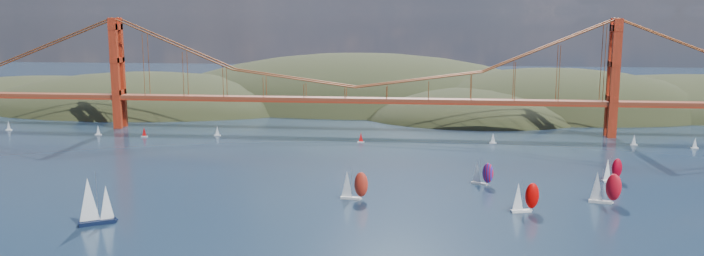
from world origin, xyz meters
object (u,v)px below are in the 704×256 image
(racer_1, at_px, (525,197))
(racer_rwb, at_px, (482,173))
(racer_2, at_px, (605,187))
(racer_3, at_px, (612,169))
(sloop_navy, at_px, (94,202))
(racer_0, at_px, (354,185))

(racer_1, xyz_separation_m, racer_rwb, (-9.94, 31.21, -0.46))
(racer_1, xyz_separation_m, racer_2, (25.62, 12.20, 0.44))
(racer_rwb, bearing_deg, racer_3, 38.70)
(racer_2, distance_m, racer_rwb, 40.34)
(racer_2, bearing_deg, racer_1, -143.06)
(sloop_navy, xyz_separation_m, racer_2, (145.16, 37.47, -1.51))
(sloop_navy, relative_size, racer_rwb, 1.69)
(racer_2, relative_size, racer_3, 1.19)
(racer_3, bearing_deg, racer_0, 173.81)
(racer_1, bearing_deg, racer_rwb, 89.96)
(racer_0, bearing_deg, racer_2, 10.24)
(racer_0, height_order, racer_rwb, racer_0)
(racer_1, relative_size, racer_rwb, 1.11)
(sloop_navy, distance_m, racer_rwb, 123.32)
(racer_3, bearing_deg, racer_1, -157.62)
(racer_1, distance_m, racer_3, 53.99)
(racer_1, bearing_deg, sloop_navy, 174.23)
(racer_0, bearing_deg, racer_rwb, 36.40)
(racer_0, bearing_deg, racer_3, 28.04)
(racer_2, relative_size, racer_rwb, 1.21)
(racer_3, bearing_deg, sloop_navy, 176.17)
(racer_0, xyz_separation_m, racer_1, (51.26, -8.13, -0.13))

